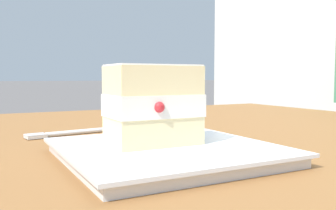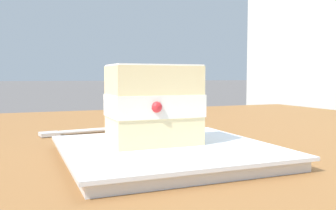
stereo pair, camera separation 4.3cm
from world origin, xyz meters
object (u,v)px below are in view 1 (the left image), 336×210
(dessert_plate, at_px, (168,151))
(dessert_fork, at_px, (71,133))
(cake_slice, at_px, (153,105))
(patio_table, at_px, (123,200))

(dessert_plate, distance_m, dessert_fork, 0.24)
(dessert_plate, xyz_separation_m, cake_slice, (0.01, -0.01, 0.05))
(patio_table, xyz_separation_m, cake_slice, (0.01, 0.13, 0.15))
(patio_table, height_order, cake_slice, cake_slice)
(dessert_plate, height_order, cake_slice, cake_slice)
(patio_table, height_order, dessert_fork, dessert_fork)
(cake_slice, xyz_separation_m, dessert_fork, (0.05, -0.21, -0.06))
(patio_table, bearing_deg, dessert_fork, -57.14)
(dessert_plate, height_order, dessert_fork, dessert_plate)
(dessert_plate, distance_m, cake_slice, 0.06)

